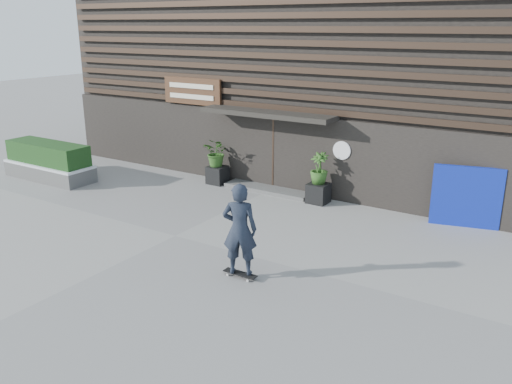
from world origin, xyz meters
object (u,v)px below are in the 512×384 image
Objects in this scene: raised_bed at (50,172)px; blue_tarp at (466,197)px; skateboarder at (240,230)px; planter_pot_right at (318,193)px; planter_pot_left at (218,175)px.

blue_tarp is at bearing 12.65° from raised_bed.
skateboarder is (-3.36, -5.73, 0.26)m from blue_tarp.
planter_pot_right is at bearing 170.27° from blue_tarp.
raised_bed is 13.65m from blue_tarp.
blue_tarp is 0.84× the size of skateboarder.
skateboarder reaches higher than planter_pot_right.
planter_pot_left is at bearing 26.77° from raised_bed.
skateboarder is at bearing -49.60° from planter_pot_left.
planter_pot_left is at bearing 180.00° from planter_pot_right.
raised_bed is at bearing -163.60° from planter_pot_right.
planter_pot_right is 5.55m from skateboarder.
planter_pot_right is at bearing 98.59° from skateboarder.
planter_pot_left is 8.00m from blue_tarp.
blue_tarp is at bearing 59.64° from skateboarder.
planter_pot_left is 0.29× the size of skateboarder.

